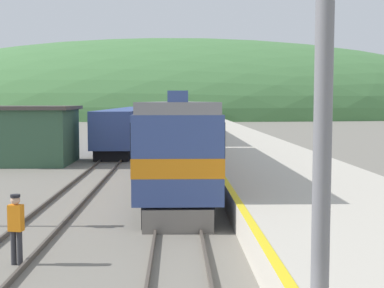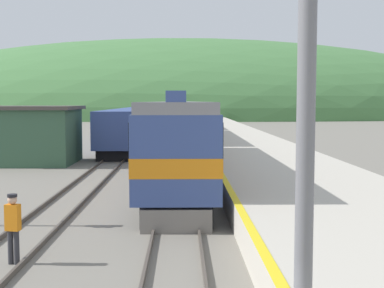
# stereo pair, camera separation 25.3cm
# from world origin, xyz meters

# --- Properties ---
(track_main) EXTENTS (1.52, 180.00, 0.16)m
(track_main) POSITION_xyz_m (0.00, 70.00, 0.08)
(track_main) COLOR #4C443D
(track_main) RESTS_ON ground
(track_siding) EXTENTS (1.52, 180.00, 0.16)m
(track_siding) POSITION_xyz_m (-4.58, 70.00, 0.08)
(track_siding) COLOR #4C443D
(track_siding) RESTS_ON ground
(platform) EXTENTS (7.04, 140.00, 0.97)m
(platform) POSITION_xyz_m (5.34, 50.00, 0.48)
(platform) COLOR #BCB5A5
(platform) RESTS_ON ground
(distant_hills) EXTENTS (187.85, 84.53, 42.36)m
(distant_hills) POSITION_xyz_m (0.00, 145.97, 0.00)
(distant_hills) COLOR #477A42
(distant_hills) RESTS_ON ground
(station_shed) EXTENTS (6.21, 6.08, 3.87)m
(station_shed) POSITION_xyz_m (-9.93, 31.94, 1.96)
(station_shed) COLOR #385B42
(station_shed) RESTS_ON ground
(express_train_lead_car) EXTENTS (2.97, 20.41, 4.51)m
(express_train_lead_car) POSITION_xyz_m (0.00, 22.38, 2.27)
(express_train_lead_car) COLOR black
(express_train_lead_car) RESTS_ON ground
(carriage_second) EXTENTS (2.96, 20.89, 4.15)m
(carriage_second) POSITION_xyz_m (0.00, 44.14, 2.26)
(carriage_second) COLOR black
(carriage_second) RESTS_ON ground
(carriage_third) EXTENTS (2.96, 20.89, 4.15)m
(carriage_third) POSITION_xyz_m (0.00, 65.91, 2.26)
(carriage_third) COLOR black
(carriage_third) RESTS_ON ground
(carriage_fourth) EXTENTS (2.96, 20.89, 4.15)m
(carriage_fourth) POSITION_xyz_m (0.00, 87.67, 2.26)
(carriage_fourth) COLOR black
(carriage_fourth) RESTS_ON ground
(siding_train) EXTENTS (2.90, 33.54, 3.49)m
(siding_train) POSITION_xyz_m (-4.58, 48.86, 1.80)
(siding_train) COLOR black
(siding_train) RESTS_ON ground
(signal_mast_main) EXTENTS (2.20, 0.42, 7.92)m
(signal_mast_main) POSITION_xyz_m (1.51, 1.53, 5.20)
(signal_mast_main) COLOR slate
(signal_mast_main) RESTS_ON ground
(track_worker) EXTENTS (0.40, 0.29, 1.82)m
(track_worker) POSITION_xyz_m (-4.14, 9.40, 1.05)
(track_worker) COLOR #2D2D33
(track_worker) RESTS_ON ground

